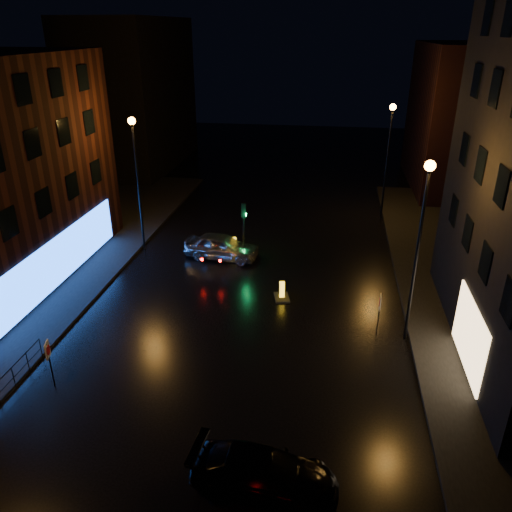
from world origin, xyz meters
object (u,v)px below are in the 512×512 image
(bollard_far, at_px, (234,250))
(road_sign_right, at_px, (380,305))
(dark_sedan, at_px, (264,473))
(traffic_signal, at_px, (244,248))
(bollard_near, at_px, (282,295))
(road_sign_left, at_px, (48,354))
(silver_hatchback, at_px, (222,246))

(bollard_far, xyz_separation_m, road_sign_right, (8.40, -7.89, 1.30))
(dark_sedan, height_order, road_sign_right, road_sign_right)
(bollard_far, bearing_deg, traffic_signal, -21.80)
(traffic_signal, height_order, bollard_near, traffic_signal)
(bollard_near, relative_size, road_sign_left, 0.60)
(dark_sedan, xyz_separation_m, road_sign_left, (-9.01, 3.56, 0.91))
(silver_hatchback, xyz_separation_m, road_sign_left, (-3.99, -13.04, 0.80))
(silver_hatchback, relative_size, road_sign_right, 2.22)
(traffic_signal, xyz_separation_m, bollard_near, (2.96, -5.15, -0.29))
(bollard_near, bearing_deg, traffic_signal, 105.84)
(road_sign_left, distance_m, road_sign_right, 14.27)
(dark_sedan, bearing_deg, traffic_signal, 17.41)
(dark_sedan, bearing_deg, bollard_far, 19.46)
(silver_hatchback, bearing_deg, bollard_far, -36.04)
(bollard_far, height_order, road_sign_right, road_sign_right)
(silver_hatchback, height_order, road_sign_left, road_sign_left)
(bollard_far, bearing_deg, bollard_near, -72.78)
(road_sign_left, bearing_deg, road_sign_right, 9.42)
(road_sign_left, bearing_deg, silver_hatchback, 58.28)
(bollard_near, relative_size, road_sign_right, 0.61)
(silver_hatchback, bearing_deg, dark_sedan, -156.31)
(road_sign_right, bearing_deg, dark_sedan, 71.13)
(dark_sedan, bearing_deg, bollard_near, 8.83)
(bollard_near, bearing_deg, dark_sedan, -100.42)
(silver_hatchback, relative_size, bollard_near, 3.61)
(silver_hatchback, xyz_separation_m, bollard_far, (0.64, 0.69, -0.54))
(traffic_signal, distance_m, dark_sedan, 17.63)
(traffic_signal, bearing_deg, bollard_far, 175.84)
(silver_hatchback, distance_m, dark_sedan, 17.34)
(traffic_signal, relative_size, bollard_near, 2.72)
(bollard_near, bearing_deg, bollard_far, 110.84)
(dark_sedan, bearing_deg, road_sign_left, 73.70)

